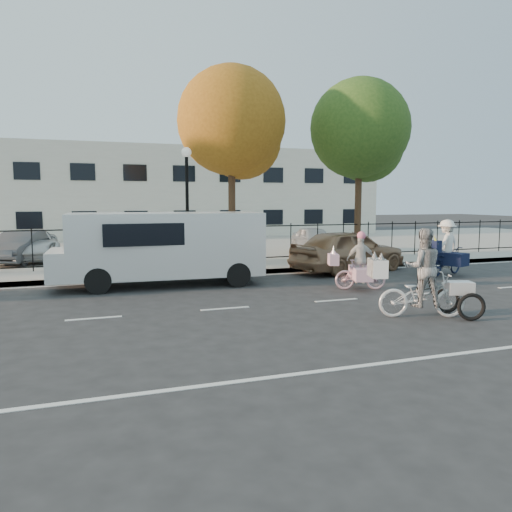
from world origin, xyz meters
name	(u,v)px	position (x,y,z in m)	size (l,w,h in m)	color
ground	(225,309)	(0.00, 0.00, 0.00)	(120.00, 120.00, 0.00)	#333334
road_markings	(225,309)	(0.00, 0.00, 0.01)	(60.00, 9.52, 0.01)	silver
curb	(184,275)	(0.00, 5.05, 0.07)	(60.00, 0.10, 0.15)	#A8A399
sidewalk	(178,271)	(0.00, 6.10, 0.07)	(60.00, 2.20, 0.15)	#A8A399
parking_lot	(147,248)	(0.00, 15.00, 0.07)	(60.00, 15.60, 0.15)	#A8A399
iron_fence	(172,245)	(0.00, 7.20, 0.90)	(58.00, 0.06, 1.50)	black
building	(128,193)	(0.00, 25.00, 3.00)	(34.00, 10.00, 6.00)	silver
lamppost	(187,185)	(0.50, 6.80, 3.11)	(0.36, 0.36, 4.33)	black
street_sign	(122,233)	(-1.85, 6.80, 1.42)	(0.85, 0.06, 1.80)	black
zebra_trike	(422,283)	(3.91, -2.26, 0.77)	(2.30, 1.49, 1.98)	white
unicorn_bike	(360,268)	(4.37, 1.16, 0.63)	(1.72, 1.24, 1.70)	beige
bull_bike	(446,253)	(8.60, 2.58, 0.77)	(2.13, 1.51, 1.92)	black
white_van	(163,245)	(-0.88, 3.80, 1.22)	(6.31, 2.41, 2.21)	silver
gold_sedan	(348,250)	(5.90, 4.50, 0.77)	(1.82, 4.53, 1.54)	#9F7756
lot_car_b	(32,245)	(-5.11, 10.70, 0.76)	(2.04, 4.42, 1.23)	silver
lot_car_c	(21,247)	(-5.45, 9.97, 0.76)	(1.30, 3.73, 1.23)	#494C51
lot_car_d	(314,240)	(6.98, 9.54, 0.75)	(1.41, 3.51, 1.19)	#B1B6BA
tree_mid	(235,126)	(2.61, 7.75, 5.43)	(4.23, 4.23, 7.76)	#442D1D
tree_east	(362,134)	(8.07, 7.36, 5.34)	(4.16, 4.16, 7.62)	#442D1D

